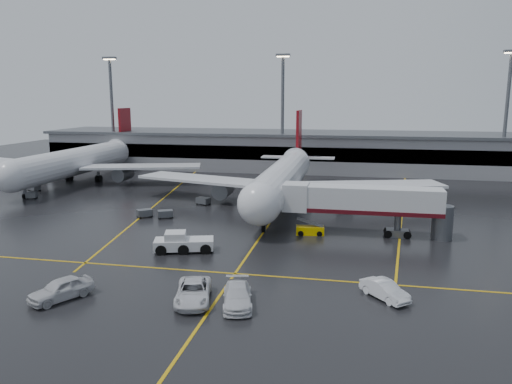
# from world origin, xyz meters

# --- Properties ---
(ground) EXTENTS (220.00, 220.00, 0.00)m
(ground) POSITION_xyz_m (0.00, 0.00, 0.00)
(ground) COLOR black
(ground) RESTS_ON ground
(apron_line_centre) EXTENTS (0.25, 90.00, 0.02)m
(apron_line_centre) POSITION_xyz_m (0.00, 0.00, 0.01)
(apron_line_centre) COLOR gold
(apron_line_centre) RESTS_ON ground
(apron_line_stop) EXTENTS (60.00, 0.25, 0.02)m
(apron_line_stop) POSITION_xyz_m (0.00, -22.00, 0.01)
(apron_line_stop) COLOR gold
(apron_line_stop) RESTS_ON ground
(apron_line_left) EXTENTS (9.99, 69.35, 0.02)m
(apron_line_left) POSITION_xyz_m (-20.00, 10.00, 0.01)
(apron_line_left) COLOR gold
(apron_line_left) RESTS_ON ground
(apron_line_right) EXTENTS (7.57, 69.64, 0.02)m
(apron_line_right) POSITION_xyz_m (18.00, 10.00, 0.01)
(apron_line_right) COLOR gold
(apron_line_right) RESTS_ON ground
(terminal) EXTENTS (122.00, 19.00, 8.60)m
(terminal) POSITION_xyz_m (0.00, 47.93, 4.32)
(terminal) COLOR gray
(terminal) RESTS_ON ground
(light_mast_left) EXTENTS (3.00, 1.20, 25.45)m
(light_mast_left) POSITION_xyz_m (-45.00, 42.00, 14.47)
(light_mast_left) COLOR #595B60
(light_mast_left) RESTS_ON ground
(light_mast_mid) EXTENTS (3.00, 1.20, 25.45)m
(light_mast_mid) POSITION_xyz_m (-5.00, 42.00, 14.47)
(light_mast_mid) COLOR #595B60
(light_mast_mid) RESTS_ON ground
(light_mast_right) EXTENTS (3.00, 1.20, 25.45)m
(light_mast_right) POSITION_xyz_m (40.00, 42.00, 14.47)
(light_mast_right) COLOR #595B60
(light_mast_right) RESTS_ON ground
(main_airliner) EXTENTS (48.80, 45.60, 14.10)m
(main_airliner) POSITION_xyz_m (0.00, 9.70, 4.21)
(main_airliner) COLOR silver
(main_airliner) RESTS_ON ground
(second_airliner) EXTENTS (48.80, 45.60, 14.10)m
(second_airliner) POSITION_xyz_m (-42.00, 21.70, 4.21)
(second_airliner) COLOR silver
(second_airliner) RESTS_ON ground
(jet_bridge) EXTENTS (19.90, 3.40, 6.05)m
(jet_bridge) POSITION_xyz_m (11.87, -6.00, 3.93)
(jet_bridge) COLOR silver
(jet_bridge) RESTS_ON ground
(pushback_tractor) EXTENTS (6.75, 4.20, 2.25)m
(pushback_tractor) POSITION_xyz_m (-7.21, -16.42, 0.90)
(pushback_tractor) COLOR silver
(pushback_tractor) RESTS_ON ground
(belt_loader) EXTENTS (3.48, 1.88, 2.12)m
(belt_loader) POSITION_xyz_m (5.70, -7.05, 0.52)
(belt_loader) COLOR #E1B703
(belt_loader) RESTS_ON ground
(service_van_a) EXTENTS (4.08, 6.41, 1.65)m
(service_van_a) POSITION_xyz_m (-1.77, -28.92, 0.82)
(service_van_a) COLOR silver
(service_van_a) RESTS_ON ground
(service_van_b) EXTENTS (3.53, 5.95, 1.62)m
(service_van_b) POSITION_xyz_m (1.92, -28.94, 0.81)
(service_van_b) COLOR silver
(service_van_b) RESTS_ON ground
(service_van_c) EXTENTS (4.20, 4.55, 1.52)m
(service_van_c) POSITION_xyz_m (13.50, -25.22, 0.76)
(service_van_c) COLOR white
(service_van_c) RESTS_ON ground
(service_van_d) EXTENTS (4.43, 5.64, 1.80)m
(service_van_d) POSITION_xyz_m (-12.57, -30.63, 0.90)
(service_van_d) COLOR silver
(service_van_d) RESTS_ON ground
(baggage_cart_a) EXTENTS (2.37, 2.07, 1.12)m
(baggage_cart_a) POSITION_xyz_m (-14.58, -2.75, 0.63)
(baggage_cart_a) COLOR #595B60
(baggage_cart_a) RESTS_ON ground
(baggage_cart_b) EXTENTS (2.37, 2.27, 1.12)m
(baggage_cart_b) POSITION_xyz_m (-17.60, -2.85, 0.63)
(baggage_cart_b) COLOR #595B60
(baggage_cart_b) RESTS_ON ground
(baggage_cart_c) EXTENTS (2.34, 1.94, 1.12)m
(baggage_cart_c) POSITION_xyz_m (-12.09, 6.62, 0.63)
(baggage_cart_c) COLOR #595B60
(baggage_cart_c) RESTS_ON ground
(baggage_cart_d) EXTENTS (2.36, 2.01, 1.12)m
(baggage_cart_d) POSITION_xyz_m (-44.96, 11.56, 0.63)
(baggage_cart_d) COLOR #595B60
(baggage_cart_d) RESTS_ON ground
(baggage_cart_e) EXTENTS (2.28, 1.80, 1.12)m
(baggage_cart_e) POSITION_xyz_m (-41.39, 5.50, 0.63)
(baggage_cart_e) COLOR #595B60
(baggage_cart_e) RESTS_ON ground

